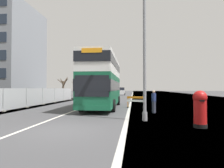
{
  "coord_description": "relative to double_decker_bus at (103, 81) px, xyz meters",
  "views": [
    {
      "loc": [
        3.16,
        -8.44,
        1.86
      ],
      "look_at": [
        1.47,
        6.65,
        2.2
      ],
      "focal_mm": 31.29,
      "sensor_mm": 36.0,
      "label": 1
    }
  ],
  "objects": [
    {
      "name": "bare_tree_far_verge_mid",
      "position": [
        -13.56,
        36.64,
        -0.6
      ],
      "size": [
        3.06,
        1.79,
        3.9
      ],
      "color": "#4C3D2D",
      "rests_on": "ground"
    },
    {
      "name": "car_oncoming_near",
      "position": [
        -4.56,
        19.0,
        -1.55
      ],
      "size": [
        1.93,
        4.4,
        2.11
      ],
      "color": "maroon",
      "rests_on": "ground"
    },
    {
      "name": "red_pillar_postbox",
      "position": [
        6.09,
        -9.0,
        -1.58
      ],
      "size": [
        0.66,
        0.66,
        1.76
      ],
      "color": "black",
      "rests_on": "ground"
    },
    {
      "name": "lamppost_foreground",
      "position": [
        3.58,
        -7.34,
        1.46
      ],
      "size": [
        0.29,
        0.7,
        8.47
      ],
      "color": "gray",
      "rests_on": "ground"
    },
    {
      "name": "construction_site_fence",
      "position": [
        -7.44,
        2.61,
        -1.62
      ],
      "size": [
        0.44,
        20.6,
        1.92
      ],
      "color": "#A8AAAD",
      "rests_on": "ground"
    },
    {
      "name": "ground",
      "position": [
        0.4,
        -10.14,
        -2.59
      ],
      "size": [
        140.0,
        280.0,
        0.1
      ],
      "color": "#424244"
    },
    {
      "name": "roadworks_barrier",
      "position": [
        3.18,
        0.06,
        -1.85
      ],
      "size": [
        1.76,
        0.65,
        1.1
      ],
      "color": "orange",
      "rests_on": "ground"
    },
    {
      "name": "double_decker_bus",
      "position": [
        0.0,
        0.0,
        0.0
      ],
      "size": [
        3.03,
        11.37,
        4.77
      ],
      "color": "#145638",
      "rests_on": "ground"
    },
    {
      "name": "bare_tree_far_verge_near",
      "position": [
        -12.35,
        22.53,
        -0.24
      ],
      "size": [
        2.64,
        2.33,
        4.41
      ],
      "color": "#4C3D2D",
      "rests_on": "ground"
    },
    {
      "name": "car_receding_far",
      "position": [
        -0.56,
        36.52,
        -1.55
      ],
      "size": [
        2.1,
        3.82,
        2.12
      ],
      "color": "silver",
      "rests_on": "ground"
    },
    {
      "name": "car_receding_mid",
      "position": [
        -4.97,
        27.77,
        -1.45
      ],
      "size": [
        2.09,
        4.05,
        2.35
      ],
      "color": "navy",
      "rests_on": "ground"
    },
    {
      "name": "pedestrian_at_kerb",
      "position": [
        4.46,
        -3.67,
        -1.68
      ],
      "size": [
        0.34,
        0.34,
        1.71
      ],
      "color": "#2D3342",
      "rests_on": "ground"
    }
  ]
}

